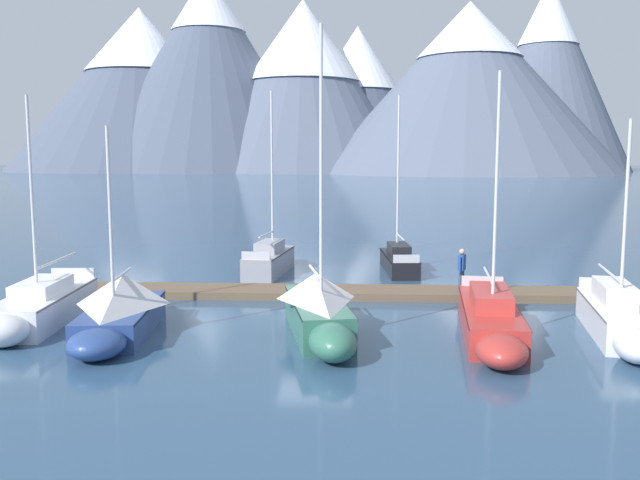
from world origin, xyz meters
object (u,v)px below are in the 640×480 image
(sailboat_nearest_berth, at_px, (40,306))
(sailboat_mid_dock_port, at_px, (272,258))
(sailboat_second_berth, at_px, (119,308))
(sailboat_end_of_dock, at_px, (616,318))
(sailboat_mid_dock_starboard, at_px, (319,308))
(sailboat_far_berth, at_px, (398,259))
(person_on_dock, at_px, (462,267))
(sailboat_outer_slip, at_px, (491,320))

(sailboat_nearest_berth, relative_size, sailboat_mid_dock_port, 0.87)
(sailboat_second_berth, bearing_deg, sailboat_end_of_dock, -0.18)
(sailboat_second_berth, height_order, sailboat_mid_dock_starboard, sailboat_mid_dock_starboard)
(sailboat_far_berth, bearing_deg, sailboat_second_berth, -128.45)
(sailboat_end_of_dock, relative_size, person_on_dock, 3.94)
(sailboat_second_berth, bearing_deg, sailboat_mid_dock_starboard, -0.03)
(sailboat_second_berth, bearing_deg, sailboat_outer_slip, -0.55)
(sailboat_outer_slip, distance_m, sailboat_end_of_dock, 3.79)
(sailboat_end_of_dock, bearing_deg, sailboat_far_berth, 114.41)
(sailboat_mid_dock_starboard, relative_size, sailboat_end_of_dock, 1.40)
(sailboat_far_berth, xyz_separation_m, person_on_dock, (1.89, -6.71, 0.71))
(sailboat_second_berth, distance_m, person_on_dock, 12.86)
(sailboat_far_berth, bearing_deg, sailboat_mid_dock_port, -174.09)
(sailboat_mid_dock_starboard, bearing_deg, sailboat_second_berth, 179.97)
(sailboat_end_of_dock, bearing_deg, sailboat_mid_dock_port, 135.07)
(sailboat_mid_dock_port, xyz_separation_m, person_on_dock, (8.00, -6.08, 0.62))
(sailboat_second_berth, distance_m, sailboat_mid_dock_starboard, 6.23)
(sailboat_mid_dock_port, bearing_deg, sailboat_mid_dock_starboard, -77.31)
(sailboat_end_of_dock, height_order, person_on_dock, sailboat_end_of_dock)
(sailboat_nearest_berth, distance_m, sailboat_end_of_dock, 18.40)
(sailboat_far_berth, bearing_deg, sailboat_end_of_dock, -65.59)
(sailboat_end_of_dock, xyz_separation_m, person_on_dock, (-3.70, 5.58, 0.61))
(sailboat_mid_dock_starboard, xyz_separation_m, sailboat_end_of_dock, (9.08, -0.05, -0.24))
(sailboat_second_berth, height_order, sailboat_mid_dock_port, sailboat_mid_dock_port)
(sailboat_mid_dock_port, height_order, sailboat_outer_slip, sailboat_mid_dock_port)
(sailboat_mid_dock_starboard, height_order, sailboat_end_of_dock, sailboat_mid_dock_starboard)
(sailboat_nearest_berth, distance_m, sailboat_second_berth, 3.28)
(sailboat_far_berth, bearing_deg, sailboat_outer_slip, -81.75)
(sailboat_nearest_berth, height_order, sailboat_second_berth, sailboat_nearest_berth)
(sailboat_mid_dock_port, distance_m, sailboat_far_berth, 6.14)
(person_on_dock, bearing_deg, sailboat_nearest_berth, -163.42)
(sailboat_mid_dock_starboard, xyz_separation_m, person_on_dock, (5.38, 5.53, 0.37))
(sailboat_mid_dock_starboard, bearing_deg, sailboat_mid_dock_port, 102.69)
(sailboat_second_berth, xyz_separation_m, sailboat_mid_dock_port, (3.61, 11.61, -0.20))
(sailboat_second_berth, relative_size, sailboat_far_berth, 0.76)
(sailboat_second_berth, height_order, sailboat_end_of_dock, sailboat_end_of_dock)
(sailboat_nearest_berth, height_order, sailboat_end_of_dock, sailboat_nearest_berth)
(sailboat_outer_slip, relative_size, person_on_dock, 4.74)
(sailboat_mid_dock_port, xyz_separation_m, sailboat_end_of_dock, (11.69, -11.66, 0.00))
(sailboat_nearest_berth, bearing_deg, sailboat_mid_dock_port, 57.46)
(sailboat_mid_dock_port, xyz_separation_m, sailboat_mid_dock_starboard, (2.62, -11.62, 0.24))
(sailboat_outer_slip, xyz_separation_m, sailboat_end_of_dock, (3.79, 0.06, 0.06))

